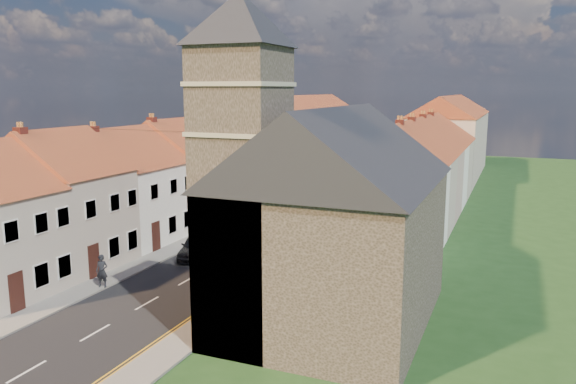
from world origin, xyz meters
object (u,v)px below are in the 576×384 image
(car_distant, at_px, (362,164))
(pedestrian_right, at_px, (260,260))
(pedestrian_left, at_px, (102,271))
(church, at_px, (322,205))
(lamppost, at_px, (238,183))
(car_near, at_px, (197,246))
(car_far, at_px, (314,188))

(car_distant, height_order, pedestrian_right, pedestrian_right)
(pedestrian_left, distance_m, pedestrian_right, 9.16)
(church, distance_m, lamppost, 21.38)
(lamppost, distance_m, pedestrian_left, 17.30)
(car_distant, bearing_deg, car_near, -69.88)
(lamppost, height_order, pedestrian_left, lamppost)
(car_distant, distance_m, pedestrian_right, 49.90)
(car_distant, bearing_deg, pedestrian_right, -63.40)
(church, bearing_deg, lamppost, 128.30)
(lamppost, relative_size, pedestrian_left, 3.15)
(lamppost, xyz_separation_m, car_far, (1.36, 15.23, -2.84))
(pedestrian_right, bearing_deg, car_far, -95.48)
(church, distance_m, pedestrian_left, 13.92)
(car_far, xyz_separation_m, pedestrian_right, (6.15, -26.96, 0.38))
(lamppost, xyz_separation_m, pedestrian_right, (7.51, -11.72, -2.46))
(car_near, xyz_separation_m, car_distant, (-1.22, 47.35, -0.21))
(car_distant, distance_m, pedestrian_left, 54.82)
(lamppost, bearing_deg, pedestrian_left, -89.63)
(car_far, height_order, pedestrian_left, pedestrian_left)
(car_distant, xyz_separation_m, pedestrian_right, (6.90, -49.42, 0.50))
(pedestrian_right, bearing_deg, lamppost, -75.69)
(pedestrian_left, bearing_deg, pedestrian_right, 21.11)
(church, relative_size, pedestrian_right, 7.93)
(car_far, bearing_deg, car_distant, 99.82)
(car_near, height_order, pedestrian_left, pedestrian_left)
(church, bearing_deg, car_distant, 103.01)
(church, distance_m, car_near, 14.28)
(church, relative_size, car_distant, 3.64)
(church, height_order, pedestrian_right, church)
(lamppost, height_order, pedestrian_right, lamppost)
(lamppost, distance_m, car_distant, 37.82)
(car_near, xyz_separation_m, pedestrian_right, (5.68, -2.07, 0.29))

